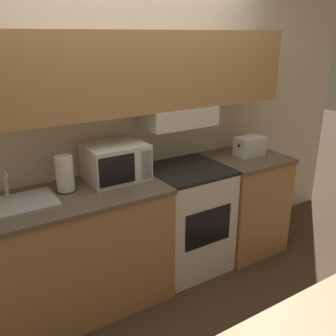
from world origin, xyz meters
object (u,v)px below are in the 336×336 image
(microwave, at_px, (115,162))
(sink_basin, at_px, (12,205))
(stove_range, at_px, (186,218))
(paper_towel_roll, at_px, (65,174))
(toaster, at_px, (250,146))

(microwave, relative_size, sink_basin, 0.80)
(stove_range, bearing_deg, paper_towel_roll, 176.17)
(toaster, height_order, sink_basin, sink_basin)
(microwave, xyz_separation_m, toaster, (1.30, -0.11, -0.05))
(stove_range, relative_size, paper_towel_roll, 3.58)
(toaster, bearing_deg, stove_range, 179.38)
(sink_basin, bearing_deg, paper_towel_roll, 11.80)
(stove_range, height_order, microwave, microwave)
(microwave, distance_m, sink_basin, 0.81)
(toaster, xyz_separation_m, paper_towel_roll, (-1.71, 0.08, 0.04))
(microwave, height_order, toaster, microwave)
(microwave, relative_size, toaster, 1.63)
(stove_range, height_order, toaster, toaster)
(stove_range, relative_size, microwave, 2.09)
(microwave, bearing_deg, paper_towel_roll, -175.45)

